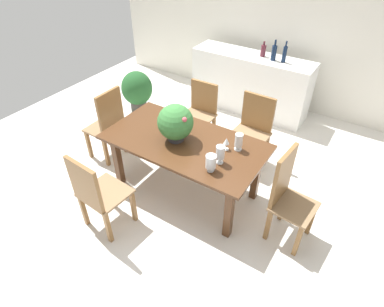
{
  "coord_description": "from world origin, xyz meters",
  "views": [
    {
      "loc": [
        1.67,
        -2.64,
        2.86
      ],
      "look_at": [
        0.06,
        -0.17,
        0.56
      ],
      "focal_mm": 30.01,
      "sensor_mm": 36.0,
      "label": 1
    }
  ],
  "objects_px": {
    "chair_head_end": "(108,123)",
    "chair_far_right": "(253,127)",
    "chair_far_left": "(200,111)",
    "potted_plant_floor": "(137,90)",
    "crystal_vase_center_near": "(211,162)",
    "chair_near_left": "(96,192)",
    "dining_table": "(185,148)",
    "wine_bottle_green": "(263,51)",
    "flower_centerpiece": "(175,123)",
    "kitchen_counter": "(250,84)",
    "wine_glass": "(226,142)",
    "wine_bottle_tall": "(274,52)",
    "chair_foot_end": "(287,194)",
    "crystal_vase_right": "(239,141)",
    "wine_bottle_dark": "(285,54)",
    "crystal_vase_left": "(220,153)"
  },
  "relations": [
    {
      "from": "chair_far_right",
      "to": "potted_plant_floor",
      "type": "distance_m",
      "value": 2.23
    },
    {
      "from": "chair_head_end",
      "to": "kitchen_counter",
      "type": "height_order",
      "value": "chair_head_end"
    },
    {
      "from": "chair_head_end",
      "to": "chair_far_right",
      "type": "bearing_deg",
      "value": 121.3
    },
    {
      "from": "wine_bottle_tall",
      "to": "potted_plant_floor",
      "type": "xyz_separation_m",
      "value": [
        -1.92,
        -1.02,
        -0.71
      ]
    },
    {
      "from": "dining_table",
      "to": "wine_bottle_green",
      "type": "distance_m",
      "value": 2.35
    },
    {
      "from": "chair_far_right",
      "to": "kitchen_counter",
      "type": "bearing_deg",
      "value": 117.72
    },
    {
      "from": "chair_near_left",
      "to": "wine_bottle_green",
      "type": "bearing_deg",
      "value": -91.95
    },
    {
      "from": "wine_glass",
      "to": "chair_far_left",
      "type": "bearing_deg",
      "value": 134.81
    },
    {
      "from": "wine_bottle_green",
      "to": "chair_near_left",
      "type": "bearing_deg",
      "value": -95.91
    },
    {
      "from": "kitchen_counter",
      "to": "dining_table",
      "type": "bearing_deg",
      "value": -84.65
    },
    {
      "from": "chair_head_end",
      "to": "wine_bottle_tall",
      "type": "bearing_deg",
      "value": 149.08
    },
    {
      "from": "chair_far_right",
      "to": "flower_centerpiece",
      "type": "distance_m",
      "value": 1.23
    },
    {
      "from": "wine_glass",
      "to": "wine_bottle_green",
      "type": "height_order",
      "value": "wine_bottle_green"
    },
    {
      "from": "dining_table",
      "to": "wine_bottle_dark",
      "type": "relative_size",
      "value": 5.79
    },
    {
      "from": "chair_near_left",
      "to": "kitchen_counter",
      "type": "height_order",
      "value": "chair_near_left"
    },
    {
      "from": "chair_near_left",
      "to": "wine_bottle_tall",
      "type": "xyz_separation_m",
      "value": [
        0.54,
        3.24,
        0.54
      ]
    },
    {
      "from": "crystal_vase_left",
      "to": "dining_table",
      "type": "bearing_deg",
      "value": 166.51
    },
    {
      "from": "kitchen_counter",
      "to": "chair_far_right",
      "type": "bearing_deg",
      "value": -63.75
    },
    {
      "from": "chair_foot_end",
      "to": "crystal_vase_center_near",
      "type": "relative_size",
      "value": 5.72
    },
    {
      "from": "dining_table",
      "to": "chair_head_end",
      "type": "bearing_deg",
      "value": -179.99
    },
    {
      "from": "dining_table",
      "to": "flower_centerpiece",
      "type": "relative_size",
      "value": 4.21
    },
    {
      "from": "flower_centerpiece",
      "to": "crystal_vase_left",
      "type": "bearing_deg",
      "value": -8.27
    },
    {
      "from": "wine_glass",
      "to": "wine_bottle_tall",
      "type": "relative_size",
      "value": 0.48
    },
    {
      "from": "crystal_vase_center_near",
      "to": "potted_plant_floor",
      "type": "distance_m",
      "value": 2.8
    },
    {
      "from": "crystal_vase_center_near",
      "to": "chair_far_left",
      "type": "bearing_deg",
      "value": 125.66
    },
    {
      "from": "flower_centerpiece",
      "to": "chair_head_end",
      "type": "bearing_deg",
      "value": 178.2
    },
    {
      "from": "dining_table",
      "to": "chair_foot_end",
      "type": "bearing_deg",
      "value": 0.42
    },
    {
      "from": "chair_far_right",
      "to": "kitchen_counter",
      "type": "relative_size",
      "value": 0.49
    },
    {
      "from": "crystal_vase_center_near",
      "to": "potted_plant_floor",
      "type": "xyz_separation_m",
      "value": [
        -2.31,
        1.51,
        -0.48
      ]
    },
    {
      "from": "chair_foot_end",
      "to": "crystal_vase_right",
      "type": "distance_m",
      "value": 0.73
    },
    {
      "from": "chair_far_left",
      "to": "potted_plant_floor",
      "type": "distance_m",
      "value": 1.41
    },
    {
      "from": "chair_near_left",
      "to": "crystal_vase_center_near",
      "type": "distance_m",
      "value": 1.21
    },
    {
      "from": "wine_bottle_green",
      "to": "flower_centerpiece",
      "type": "bearing_deg",
      "value": -90.37
    },
    {
      "from": "wine_bottle_green",
      "to": "chair_head_end",
      "type": "bearing_deg",
      "value": -116.47
    },
    {
      "from": "dining_table",
      "to": "wine_bottle_tall",
      "type": "xyz_separation_m",
      "value": [
        0.12,
        2.25,
        0.44
      ]
    },
    {
      "from": "wine_bottle_green",
      "to": "potted_plant_floor",
      "type": "relative_size",
      "value": 0.34
    },
    {
      "from": "chair_near_left",
      "to": "chair_far_left",
      "type": "height_order",
      "value": "chair_near_left"
    },
    {
      "from": "chair_foot_end",
      "to": "potted_plant_floor",
      "type": "bearing_deg",
      "value": 73.37
    },
    {
      "from": "flower_centerpiece",
      "to": "wine_bottle_dark",
      "type": "distance_m",
      "value": 2.33
    },
    {
      "from": "chair_near_left",
      "to": "chair_foot_end",
      "type": "xyz_separation_m",
      "value": [
        1.65,
        1.01,
        0.03
      ]
    },
    {
      "from": "crystal_vase_center_near",
      "to": "wine_glass",
      "type": "distance_m",
      "value": 0.39
    },
    {
      "from": "chair_near_left",
      "to": "crystal_vase_right",
      "type": "relative_size",
      "value": 4.97
    },
    {
      "from": "chair_far_right",
      "to": "flower_centerpiece",
      "type": "xyz_separation_m",
      "value": [
        -0.51,
        -1.03,
        0.44
      ]
    },
    {
      "from": "kitchen_counter",
      "to": "chair_head_end",
      "type": "bearing_deg",
      "value": -114.13
    },
    {
      "from": "crystal_vase_center_near",
      "to": "crystal_vase_right",
      "type": "bearing_deg",
      "value": 81.0
    },
    {
      "from": "chair_far_left",
      "to": "wine_glass",
      "type": "height_order",
      "value": "chair_far_left"
    },
    {
      "from": "crystal_vase_center_near",
      "to": "dining_table",
      "type": "bearing_deg",
      "value": 150.79
    },
    {
      "from": "wine_glass",
      "to": "kitchen_counter",
      "type": "xyz_separation_m",
      "value": [
        -0.68,
        2.15,
        -0.37
      ]
    },
    {
      "from": "chair_head_end",
      "to": "crystal_vase_right",
      "type": "relative_size",
      "value": 5.28
    },
    {
      "from": "chair_foot_end",
      "to": "flower_centerpiece",
      "type": "distance_m",
      "value": 1.38
    }
  ]
}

